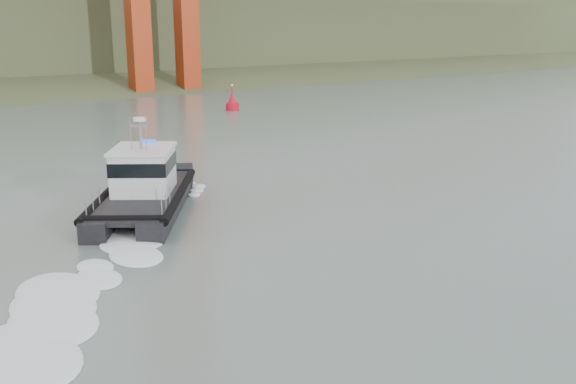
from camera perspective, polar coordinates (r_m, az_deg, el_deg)
name	(u,v)px	position (r m, az deg, el deg)	size (l,w,h in m)	color
ground	(409,270)	(29.81, 10.68, -6.79)	(400.00, 400.00, 0.00)	#566661
patrol_boat	(143,187)	(38.73, -12.73, 0.42)	(10.14, 12.25, 5.75)	black
nav_buoy	(232,103)	(81.85, -4.97, 7.88)	(1.67, 1.67, 3.49)	red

